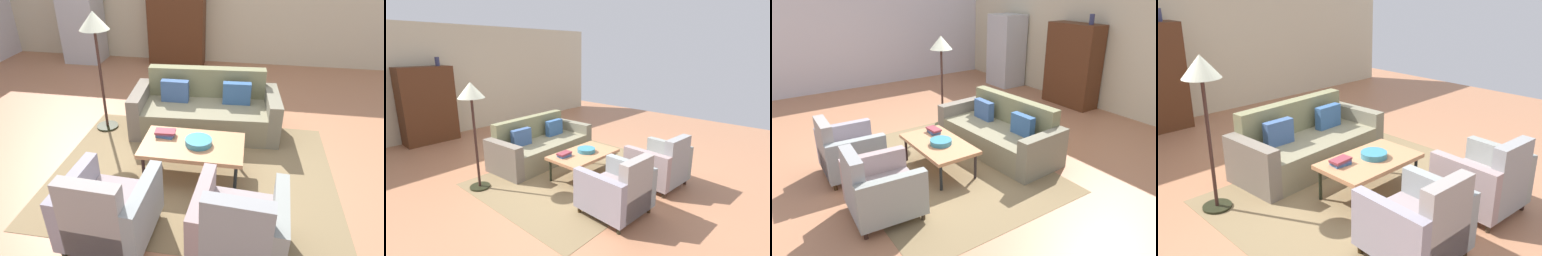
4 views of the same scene
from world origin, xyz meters
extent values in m
plane|color=#B37552|center=(0.00, 0.00, 0.00)|extent=(11.91, 11.91, 0.00)
cube|color=olive|center=(0.20, -0.32, 0.00)|extent=(3.40, 2.60, 0.01)
cube|color=gray|center=(0.20, 0.73, 0.21)|extent=(1.80, 1.01, 0.42)
cube|color=#797852|center=(0.18, 1.09, 0.43)|extent=(1.75, 0.30, 0.86)
cube|color=gray|center=(1.16, 0.80, 0.31)|extent=(0.24, 0.91, 0.62)
cube|color=slate|center=(-0.76, 0.67, 0.31)|extent=(0.24, 0.91, 0.62)
cube|color=#345A8B|center=(0.64, 0.86, 0.58)|extent=(0.41, 0.14, 0.32)
cube|color=#3C5A8B|center=(-0.25, 0.80, 0.58)|extent=(0.40, 0.12, 0.32)
cylinder|color=black|center=(-0.33, -0.09, 0.19)|extent=(0.04, 0.04, 0.39)
cylinder|color=black|center=(0.73, -0.09, 0.19)|extent=(0.04, 0.04, 0.39)
cylinder|color=black|center=(-0.33, -0.65, 0.19)|extent=(0.04, 0.04, 0.39)
cylinder|color=black|center=(0.73, -0.65, 0.19)|extent=(0.04, 0.04, 0.39)
cube|color=tan|center=(0.20, -0.37, 0.41)|extent=(1.20, 0.70, 0.05)
cylinder|color=#3A2A14|center=(-0.72, -1.11, 0.05)|extent=(0.05, 0.05, 0.10)
cylinder|color=black|center=(-0.04, -1.14, 0.05)|extent=(0.05, 0.05, 0.10)
cylinder|color=#2C2C1D|center=(-0.75, -1.79, 0.05)|extent=(0.05, 0.05, 0.10)
cube|color=gray|center=(-0.40, -1.47, 0.25)|extent=(0.60, 0.82, 0.30)
cube|color=gray|center=(-0.41, -1.80, 0.49)|extent=(0.57, 0.17, 0.78)
cube|color=gray|center=(-0.74, -1.45, 0.38)|extent=(0.16, 0.80, 0.56)
cube|color=gray|center=(-0.06, -1.48, 0.38)|extent=(0.16, 0.80, 0.56)
cylinder|color=#381F21|center=(0.49, -1.10, 0.05)|extent=(0.05, 0.05, 0.10)
cylinder|color=#382C1D|center=(1.17, -1.15, 0.05)|extent=(0.05, 0.05, 0.10)
cube|color=gray|center=(0.80, -1.47, 0.25)|extent=(0.61, 0.84, 0.30)
cube|color=gray|center=(0.78, -1.80, 0.49)|extent=(0.57, 0.18, 0.78)
cube|color=gray|center=(0.46, -1.44, 0.38)|extent=(0.18, 0.81, 0.56)
cube|color=gray|center=(1.14, -1.49, 0.38)|extent=(0.18, 0.81, 0.56)
cylinder|color=teal|center=(0.27, -0.37, 0.47)|extent=(0.32, 0.32, 0.07)
cube|color=#385D93|center=(-0.15, -0.24, 0.45)|extent=(0.22, 0.17, 0.03)
cube|color=#57426B|center=(-0.15, -0.24, 0.48)|extent=(0.22, 0.15, 0.02)
cube|color=brown|center=(-0.15, -0.24, 0.50)|extent=(0.26, 0.16, 0.02)
cube|color=#502A16|center=(-0.82, 3.69, 0.90)|extent=(1.20, 0.50, 1.80)
cube|color=black|center=(-1.12, 3.94, 0.90)|extent=(0.56, 0.01, 1.51)
cube|color=#37280F|center=(-0.52, 3.94, 0.90)|extent=(0.56, 0.01, 1.51)
cube|color=#B7BABF|center=(-2.96, 3.59, 0.93)|extent=(0.80, 0.70, 1.85)
cylinder|color=#99999E|center=(-2.91, 3.96, 1.02)|extent=(0.02, 0.02, 0.70)
cylinder|color=black|center=(-1.28, 0.59, 0.01)|extent=(0.32, 0.32, 0.03)
cylinder|color=#37211C|center=(-1.28, 0.59, 0.76)|extent=(0.04, 0.04, 1.45)
cone|color=silver|center=(-1.28, 0.59, 1.60)|extent=(0.40, 0.40, 0.24)
camera|label=1|loc=(0.76, -3.74, 2.58)|focal=32.10mm
camera|label=2|loc=(-3.35, -3.50, 2.20)|focal=26.96mm
camera|label=3|loc=(4.33, -2.72, 2.59)|focal=33.43mm
camera|label=4|loc=(-3.06, -3.35, 2.37)|focal=38.49mm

